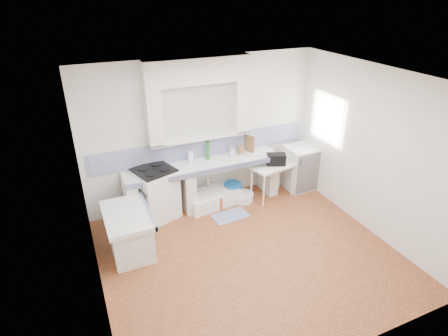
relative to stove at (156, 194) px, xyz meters
name	(u,v)px	position (x,y,z in m)	size (l,w,h in m)	color
floor	(249,255)	(1.05, -1.68, -0.47)	(4.50, 4.50, 0.00)	#99512D
ceiling	(256,80)	(1.05, -1.68, 2.33)	(4.50, 4.50, 0.00)	white
wall_back	(202,132)	(1.05, 0.32, 0.93)	(4.50, 4.50, 0.00)	white
wall_front	(346,264)	(1.05, -3.68, 0.93)	(4.50, 4.50, 0.00)	white
wall_left	(88,213)	(-1.20, -1.68, 0.93)	(4.50, 4.50, 0.00)	white
wall_right	(372,152)	(3.30, -1.68, 0.93)	(4.50, 4.50, 0.00)	white
alcove_mass	(198,71)	(0.95, 0.19, 2.10)	(1.90, 0.25, 0.45)	white
window_frame	(335,118)	(3.48, -0.48, 1.13)	(0.35, 0.86, 1.06)	#392412
lace_valance	(332,99)	(3.33, -0.48, 1.51)	(0.01, 0.84, 0.24)	white
counter_slab	(204,165)	(0.95, 0.02, 0.39)	(3.00, 0.60, 0.08)	white
counter_lip	(210,171)	(0.95, -0.26, 0.39)	(3.00, 0.04, 0.10)	navy
counter_pier_left	(131,202)	(-0.45, 0.02, -0.06)	(0.20, 0.55, 0.82)	white
counter_pier_mid	(187,190)	(0.60, 0.02, -0.06)	(0.20, 0.55, 0.82)	white
counter_pier_right	(268,173)	(2.35, 0.02, -0.06)	(0.20, 0.55, 0.82)	white
peninsula_top	(127,215)	(-0.65, -0.78, 0.19)	(0.70, 1.10, 0.08)	white
peninsula_base	(129,234)	(-0.65, -0.78, -0.16)	(0.60, 1.00, 0.62)	white
peninsula_lip	(148,211)	(-0.32, -0.78, 0.19)	(0.04, 1.10, 0.10)	navy
backsplash	(203,147)	(1.05, 0.30, 0.63)	(4.27, 0.03, 0.40)	navy
stove	(156,194)	(0.00, 0.00, 0.00)	(0.67, 0.65, 0.95)	white
sink	(212,198)	(1.09, -0.02, -0.35)	(1.05, 0.57, 0.25)	white
side_table	(272,181)	(2.30, -0.25, -0.12)	(0.85, 0.47, 0.04)	white
fridge	(300,168)	(3.03, -0.12, -0.01)	(0.59, 0.59, 0.92)	white
bucket_red	(200,199)	(0.86, 0.06, -0.34)	(0.28, 0.28, 0.26)	#AB3D26
bucket_orange	(218,201)	(1.15, -0.17, -0.34)	(0.28, 0.28, 0.26)	#C35020
bucket_blue	(233,191)	(1.56, 0.03, -0.31)	(0.35, 0.35, 0.33)	#115EB7
basin_white	(243,197)	(1.71, -0.15, -0.39)	(0.41, 0.41, 0.16)	white
water_bottle_a	(209,192)	(1.11, 0.17, -0.31)	(0.09, 0.09, 0.33)	silver
water_bottle_b	(220,190)	(1.34, 0.17, -0.32)	(0.08, 0.08, 0.30)	silver
black_bag	(276,159)	(2.36, -0.24, 0.35)	(0.36, 0.20, 0.22)	black
green_bottle_a	(208,150)	(1.09, 0.17, 0.61)	(0.08, 0.08, 0.36)	#217328
green_bottle_b	(208,152)	(1.09, 0.17, 0.58)	(0.07, 0.07, 0.30)	#217328
knife_block	(240,150)	(1.76, 0.12, 0.52)	(0.09, 0.07, 0.18)	olive
cutting_board	(249,143)	(1.98, 0.17, 0.60)	(0.02, 0.25, 0.34)	olive
paper_towel	(190,157)	(0.74, 0.15, 0.53)	(0.11, 0.11, 0.21)	white
soap_bottle	(232,151)	(1.58, 0.11, 0.53)	(0.09, 0.09, 0.20)	white
rug	(230,216)	(1.24, -0.56, -0.47)	(0.66, 0.38, 0.01)	#2F399C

